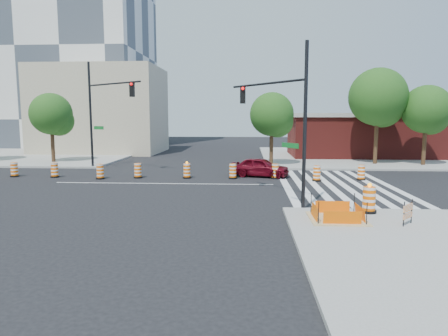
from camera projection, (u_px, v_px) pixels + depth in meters
The scene contains 26 objects.
ground at pixel (163, 184), 25.52m from camera, with size 120.00×120.00×0.00m, color black.
sidewalk_ne at pixel (367, 156), 42.26m from camera, with size 22.00×22.00×0.15m, color gray.
sidewalk_nw at pixel (38, 154), 44.40m from camera, with size 22.00×22.00×0.15m, color gray.
crosswalk_east at pixel (337, 185), 24.87m from camera, with size 6.75×13.50×0.01m.
lane_centerline at pixel (163, 183), 25.52m from camera, with size 14.00×0.12×0.01m, color silver.
excavation_pit at pixel (337, 217), 16.04m from camera, with size 2.20×2.20×0.90m.
brick_storefront at pixel (368, 135), 41.97m from camera, with size 16.50×8.50×4.60m.
beige_midrise at pixel (102, 110), 47.37m from camera, with size 14.00×10.00×10.00m, color tan.
red_coupe at pixel (260, 167), 28.34m from camera, with size 1.64×4.07×1.39m, color #5B0714.
signal_pole_se at pixel (282, 111), 18.87m from camera, with size 3.44×4.55×7.38m.
signal_pole_nw at pixel (103, 104), 31.71m from camera, with size 5.37×3.84×8.54m.
pit_drum at pixel (369, 200), 17.07m from camera, with size 0.66×0.66×1.30m.
barricade at pixel (408, 211), 15.16m from camera, with size 0.58×0.62×0.95m.
tree_north_b at pixel (52, 116), 36.08m from camera, with size 3.77×3.75×6.37m.
tree_north_c at pixel (272, 117), 33.79m from camera, with size 3.72×3.71×6.31m.
tree_north_d at pixel (378, 100), 34.43m from camera, with size 4.96×4.96×8.43m.
tree_north_e at pixel (427, 112), 33.77m from camera, with size 4.06×4.06×6.91m.
median_drum_0 at pixel (14, 170), 28.36m from camera, with size 0.60×0.60×1.02m.
median_drum_1 at pixel (55, 171), 28.08m from camera, with size 0.60×0.60×1.02m.
median_drum_2 at pixel (100, 172), 27.34m from camera, with size 0.60×0.60×1.02m.
median_drum_3 at pixel (138, 171), 27.80m from camera, with size 0.60×0.60×1.02m.
median_drum_4 at pixel (187, 171), 27.69m from camera, with size 0.60×0.60×1.18m.
median_drum_5 at pixel (233, 172), 27.50m from camera, with size 0.60×0.60×1.02m.
median_drum_6 at pixel (275, 172), 27.46m from camera, with size 0.60×0.60×1.02m.
median_drum_7 at pixel (317, 174), 26.44m from camera, with size 0.60×0.60×1.02m.
median_drum_8 at pixel (361, 173), 26.86m from camera, with size 0.60×0.60×1.02m.
Camera 1 is at (5.39, -24.90, 4.25)m, focal length 32.00 mm.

